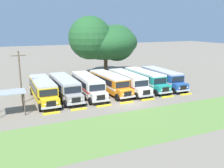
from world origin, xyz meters
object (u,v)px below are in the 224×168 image
(parked_bus_slot_0, at_px, (43,89))
(parked_bus_slot_4, at_px, (128,81))
(parked_bus_slot_1, at_px, (65,86))
(parked_bus_slot_5, at_px, (145,79))
(parked_bus_slot_6, at_px, (162,77))
(parked_bus_slot_2, at_px, (88,84))
(broad_shade_tree, at_px, (104,41))
(utility_pole, at_px, (20,76))
(parked_bus_slot_3, at_px, (109,82))
(waiting_shelter, at_px, (9,94))

(parked_bus_slot_0, xyz_separation_m, parked_bus_slot_4, (13.11, -0.35, 0.00))
(parked_bus_slot_1, height_order, parked_bus_slot_5, same)
(parked_bus_slot_4, distance_m, parked_bus_slot_6, 6.67)
(parked_bus_slot_2, relative_size, broad_shade_tree, 0.72)
(parked_bus_slot_0, bearing_deg, broad_shade_tree, 132.50)
(parked_bus_slot_1, bearing_deg, broad_shade_tree, 138.43)
(parked_bus_slot_1, relative_size, parked_bus_slot_2, 1.00)
(parked_bus_slot_0, distance_m, parked_bus_slot_1, 3.10)
(parked_bus_slot_6, height_order, utility_pole, utility_pole)
(parked_bus_slot_1, xyz_separation_m, parked_bus_slot_6, (16.69, -0.45, 0.00))
(parked_bus_slot_5, bearing_deg, parked_bus_slot_3, -91.24)
(parked_bus_slot_1, height_order, parked_bus_slot_4, same)
(parked_bus_slot_3, bearing_deg, waiting_shelter, -75.05)
(parked_bus_slot_4, xyz_separation_m, utility_pole, (-15.95, -0.01, 2.14))
(parked_bus_slot_4, relative_size, parked_bus_slot_6, 1.00)
(parked_bus_slot_0, relative_size, utility_pole, 1.56)
(parked_bus_slot_4, relative_size, waiting_shelter, 3.02)
(parked_bus_slot_1, height_order, broad_shade_tree, broad_shade_tree)
(waiting_shelter, bearing_deg, parked_bus_slot_4, 13.00)
(parked_bus_slot_0, bearing_deg, parked_bus_slot_1, 94.18)
(parked_bus_slot_6, bearing_deg, parked_bus_slot_0, -88.39)
(parked_bus_slot_0, relative_size, parked_bus_slot_2, 1.00)
(parked_bus_slot_1, relative_size, parked_bus_slot_5, 1.00)
(parked_bus_slot_3, distance_m, parked_bus_slot_6, 9.72)
(parked_bus_slot_5, bearing_deg, parked_bus_slot_0, -89.98)
(parked_bus_slot_2, height_order, parked_bus_slot_4, same)
(parked_bus_slot_2, height_order, utility_pole, utility_pole)
(parked_bus_slot_4, height_order, parked_bus_slot_6, same)
(parked_bus_slot_2, xyz_separation_m, parked_bus_slot_5, (9.96, -0.01, 0.00))
(utility_pole, xyz_separation_m, waiting_shelter, (-1.66, -4.05, -1.27))
(parked_bus_slot_5, height_order, broad_shade_tree, broad_shade_tree)
(parked_bus_slot_1, distance_m, parked_bus_slot_6, 16.69)
(broad_shade_tree, relative_size, waiting_shelter, 4.18)
(parked_bus_slot_0, xyz_separation_m, parked_bus_slot_5, (16.48, -0.06, 0.00))
(utility_pole, bearing_deg, parked_bus_slot_3, 2.06)
(parked_bus_slot_2, distance_m, waiting_shelter, 11.89)
(parked_bus_slot_2, bearing_deg, parked_bus_slot_0, -88.28)
(parked_bus_slot_6, bearing_deg, parked_bus_slot_3, -89.75)
(parked_bus_slot_2, xyz_separation_m, utility_pole, (-9.36, -0.31, 2.14))
(utility_pole, bearing_deg, parked_bus_slot_0, 7.25)
(parked_bus_slot_4, xyz_separation_m, waiting_shelter, (-17.61, -4.07, 0.87))
(parked_bus_slot_1, xyz_separation_m, parked_bus_slot_4, (10.02, -0.55, 0.00))
(parked_bus_slot_4, bearing_deg, parked_bus_slot_3, -97.51)
(parked_bus_slot_1, xyz_separation_m, waiting_shelter, (-7.60, -4.62, 0.87))
(parked_bus_slot_2, relative_size, utility_pole, 1.57)
(parked_bus_slot_0, xyz_separation_m, waiting_shelter, (-4.50, -4.41, 0.87))
(parked_bus_slot_0, xyz_separation_m, broad_shade_tree, (14.73, 13.30, 5.50))
(parked_bus_slot_1, distance_m, utility_pole, 6.33)
(waiting_shelter, bearing_deg, parked_bus_slot_2, 21.61)
(parked_bus_slot_0, height_order, parked_bus_slot_4, same)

